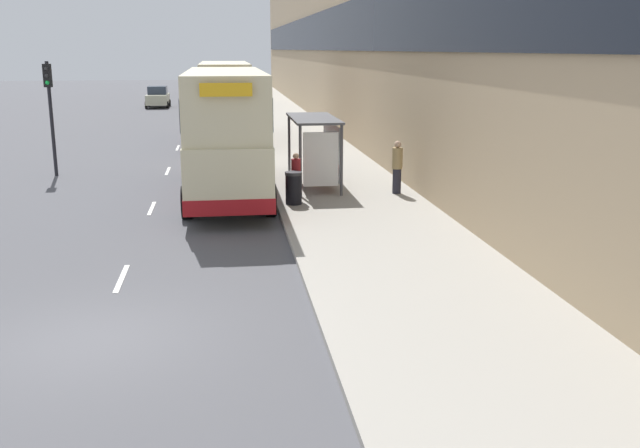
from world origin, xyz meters
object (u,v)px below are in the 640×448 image
car_0 (158,97)px  double_decker_bus_near (226,131)px  bus_shelter (320,139)px  traffic_light_far_kerb (50,99)px  car_1 (229,96)px  pedestrian_at_shelter (296,176)px  double_decker_bus_ahead (225,101)px  litter_bin (294,188)px  pedestrian_1 (397,167)px

car_0 → double_decker_bus_near: bearing=98.1°
bus_shelter → traffic_light_far_kerb: size_ratio=0.92×
car_1 → pedestrian_at_shelter: car_1 is taller
double_decker_bus_near → traffic_light_far_kerb: (-6.88, 5.12, 0.79)m
double_decker_bus_ahead → litter_bin: size_ratio=10.06×
double_decker_bus_ahead → pedestrian_1: 16.60m
bus_shelter → traffic_light_far_kerb: bearing=156.1°
car_0 → pedestrian_1: bearing=105.6°
pedestrian_1 → traffic_light_far_kerb: bearing=154.5°
double_decker_bus_near → car_0: 40.50m
bus_shelter → double_decker_bus_near: bearing=-169.6°
double_decker_bus_near → bus_shelter: bearing=10.4°
car_1 → traffic_light_far_kerb: (-7.41, -35.60, 2.20)m
double_decker_bus_near → pedestrian_1: 5.99m
double_decker_bus_near → litter_bin: (2.08, -2.21, -1.61)m
pedestrian_at_shelter → traffic_light_far_kerb: 11.53m
double_decker_bus_near → litter_bin: 3.43m
double_decker_bus_ahead → car_1: (0.47, 26.11, -1.42)m
bus_shelter → double_decker_bus_near: double_decker_bus_near is taller
bus_shelter → traffic_light_far_kerb: 11.19m
bus_shelter → pedestrian_1: size_ratio=2.31×
bus_shelter → car_1: 40.22m
double_decker_bus_near → car_0: (-5.69, 40.08, -1.39)m
bus_shelter → double_decker_bus_ahead: double_decker_bus_ahead is taller
pedestrian_at_shelter → traffic_light_far_kerb: (-9.09, 6.78, 2.12)m
bus_shelter → car_0: (-8.99, 39.47, -0.98)m
litter_bin → double_decker_bus_ahead: bearing=96.8°
car_1 → bus_shelter: bearing=-86.1°
double_decker_bus_ahead → traffic_light_far_kerb: size_ratio=2.33×
bus_shelter → litter_bin: bearing=-113.5°
traffic_light_far_kerb → pedestrian_at_shelter: bearing=-36.7°
double_decker_bus_ahead → double_decker_bus_near: bearing=-90.3°
double_decker_bus_near → double_decker_bus_ahead: (0.06, 14.60, 0.00)m
double_decker_bus_near → litter_bin: bearing=-46.8°
bus_shelter → double_decker_bus_near: (-3.30, -0.60, 0.41)m
double_decker_bus_ahead → traffic_light_far_kerb: bearing=-126.2°
double_decker_bus_ahead → pedestrian_at_shelter: size_ratio=6.68×
car_0 → car_1: car_0 is taller
litter_bin → pedestrian_1: bearing=19.0°
bus_shelter → double_decker_bus_ahead: (-3.23, 14.00, 0.41)m
double_decker_bus_near → pedestrian_at_shelter: 3.07m
litter_bin → traffic_light_far_kerb: traffic_light_far_kerb is taller
double_decker_bus_near → pedestrian_1: bearing=-9.1°
double_decker_bus_ahead → car_1: double_decker_bus_ahead is taller
double_decker_bus_near → pedestrian_1: double_decker_bus_near is taller
bus_shelter → car_1: bearing=93.9°
car_1 → pedestrian_1: bearing=-82.8°
litter_bin → traffic_light_far_kerb: size_ratio=0.23×
car_1 → litter_bin: (1.54, -42.93, -0.20)m
pedestrian_at_shelter → litter_bin: pedestrian_at_shelter is taller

